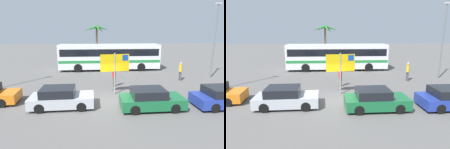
{
  "view_description": "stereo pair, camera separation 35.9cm",
  "coord_description": "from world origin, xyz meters",
  "views": [
    {
      "loc": [
        -1.18,
        -12.41,
        4.82
      ],
      "look_at": [
        0.05,
        2.79,
        1.3
      ],
      "focal_mm": 30.58,
      "sensor_mm": 36.0,
      "label": 1
    },
    {
      "loc": [
        -0.82,
        -12.43,
        4.82
      ],
      "look_at": [
        0.05,
        2.79,
        1.3
      ],
      "focal_mm": 30.58,
      "sensor_mm": 36.0,
      "label": 2
    }
  ],
  "objects": [
    {
      "name": "ground",
      "position": [
        0.0,
        0.0,
        0.0
      ],
      "size": [
        120.0,
        120.0,
        0.0
      ],
      "primitive_type": "plane",
      "color": "#605E5B"
    },
    {
      "name": "car_green",
      "position": [
        2.14,
        -1.38,
        0.63
      ],
      "size": [
        3.95,
        1.84,
        1.32
      ],
      "rotation": [
        0.0,
        0.0,
        0.01
      ],
      "color": "#196638",
      "rests_on": "ground"
    },
    {
      "name": "bus_front_coach",
      "position": [
        0.4,
        11.09,
        1.78
      ],
      "size": [
        12.21,
        2.47,
        3.17
      ],
      "color": "white",
      "rests_on": "ground"
    },
    {
      "name": "pedestrian_crossing_lot",
      "position": [
        6.98,
        5.25,
        1.09
      ],
      "size": [
        0.32,
        0.32,
        1.83
      ],
      "rotation": [
        0.0,
        0.0,
        3.46
      ],
      "color": "#4C4C51",
      "rests_on": "ground"
    },
    {
      "name": "lamp_post_right_side",
      "position": [
        10.66,
        6.11,
        4.06
      ],
      "size": [
        0.56,
        0.2,
        7.47
      ],
      "color": "slate",
      "rests_on": "ground"
    },
    {
      "name": "ferry_sign",
      "position": [
        0.22,
        1.68,
        2.33
      ],
      "size": [
        2.19,
        0.29,
        3.2
      ],
      "rotation": [
        0.0,
        0.0,
        0.1
      ],
      "color": "gray",
      "rests_on": "ground"
    },
    {
      "name": "palm_tree_seaside",
      "position": [
        -1.15,
        20.48,
        4.71
      ],
      "size": [
        4.29,
        3.84,
        5.74
      ],
      "color": "brown",
      "rests_on": "ground"
    },
    {
      "name": "car_silver",
      "position": [
        -3.48,
        -0.69,
        0.64
      ],
      "size": [
        4.04,
        1.9,
        1.32
      ],
      "rotation": [
        0.0,
        0.0,
        0.02
      ],
      "color": "#B7BABF",
      "rests_on": "ground"
    },
    {
      "name": "pedestrian_near_sign",
      "position": [
        0.31,
        3.67,
        1.04
      ],
      "size": [
        0.32,
        0.32,
        1.75
      ],
      "rotation": [
        0.0,
        0.0,
        2.16
      ],
      "color": "#706656",
      "rests_on": "ground"
    }
  ]
}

